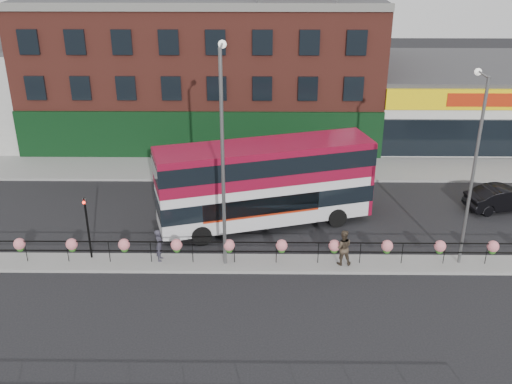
{
  "coord_description": "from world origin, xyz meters",
  "views": [
    {
      "loc": [
        0.29,
        -24.73,
        15.23
      ],
      "look_at": [
        0.0,
        3.0,
        2.5
      ],
      "focal_mm": 42.0,
      "sensor_mm": 36.0,
      "label": 1
    }
  ],
  "objects_px": {
    "lamp_column_west": "(223,141)",
    "lamp_column_east": "(474,156)",
    "pedestrian_b": "(343,247)",
    "car": "(503,198)",
    "double_decker_bus": "(266,176)",
    "pedestrian_a": "(159,245)"
  },
  "relations": [
    {
      "from": "double_decker_bus",
      "to": "lamp_column_east",
      "type": "distance_m",
      "value": 10.43
    },
    {
      "from": "double_decker_bus",
      "to": "pedestrian_b",
      "type": "height_order",
      "value": "double_decker_bus"
    },
    {
      "from": "car",
      "to": "lamp_column_east",
      "type": "distance_m",
      "value": 8.72
    },
    {
      "from": "lamp_column_west",
      "to": "lamp_column_east",
      "type": "relative_size",
      "value": 1.13
    },
    {
      "from": "pedestrian_b",
      "to": "car",
      "type": "bearing_deg",
      "value": -146.54
    },
    {
      "from": "pedestrian_a",
      "to": "car",
      "type": "bearing_deg",
      "value": -70.26
    },
    {
      "from": "lamp_column_east",
      "to": "lamp_column_west",
      "type": "bearing_deg",
      "value": -179.17
    },
    {
      "from": "lamp_column_east",
      "to": "car",
      "type": "bearing_deg",
      "value": 54.01
    },
    {
      "from": "lamp_column_west",
      "to": "pedestrian_a",
      "type": "bearing_deg",
      "value": 179.91
    },
    {
      "from": "pedestrian_b",
      "to": "lamp_column_east",
      "type": "height_order",
      "value": "lamp_column_east"
    },
    {
      "from": "double_decker_bus",
      "to": "lamp_column_east",
      "type": "height_order",
      "value": "lamp_column_east"
    },
    {
      "from": "lamp_column_east",
      "to": "pedestrian_b",
      "type": "bearing_deg",
      "value": -175.65
    },
    {
      "from": "pedestrian_a",
      "to": "lamp_column_east",
      "type": "xyz_separation_m",
      "value": [
        14.4,
        0.16,
        4.57
      ]
    },
    {
      "from": "car",
      "to": "pedestrian_a",
      "type": "distance_m",
      "value": 19.63
    },
    {
      "from": "pedestrian_a",
      "to": "lamp_column_west",
      "type": "distance_m",
      "value": 6.16
    },
    {
      "from": "car",
      "to": "pedestrian_b",
      "type": "xyz_separation_m",
      "value": [
        -9.92,
        -6.31,
        0.33
      ]
    },
    {
      "from": "lamp_column_west",
      "to": "lamp_column_east",
      "type": "xyz_separation_m",
      "value": [
        11.24,
        0.16,
        -0.71
      ]
    },
    {
      "from": "pedestrian_b",
      "to": "lamp_column_east",
      "type": "xyz_separation_m",
      "value": [
        5.65,
        0.43,
        4.49
      ]
    },
    {
      "from": "pedestrian_b",
      "to": "lamp_column_west",
      "type": "relative_size",
      "value": 0.17
    },
    {
      "from": "double_decker_bus",
      "to": "lamp_column_east",
      "type": "bearing_deg",
      "value": -22.66
    },
    {
      "from": "pedestrian_a",
      "to": "lamp_column_east",
      "type": "relative_size",
      "value": 0.18
    },
    {
      "from": "double_decker_bus",
      "to": "lamp_column_west",
      "type": "xyz_separation_m",
      "value": [
        -1.94,
        -4.05,
        3.4
      ]
    }
  ]
}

